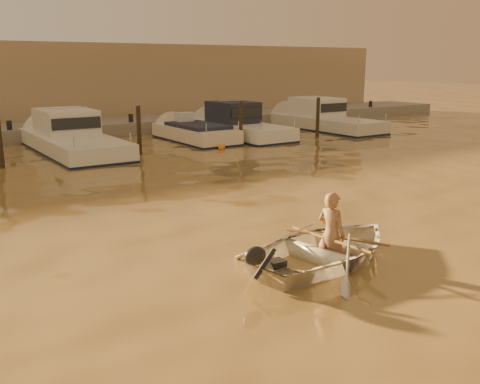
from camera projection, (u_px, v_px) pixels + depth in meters
ground_plane at (419, 247)px, 10.99m from camera, size 160.00×160.00×0.00m
dinghy at (328, 248)px, 10.14m from camera, size 4.06×3.24×0.75m
person at (331, 234)px, 10.14m from camera, size 0.50×0.66×1.63m
outboard_motor at (275, 268)px, 9.10m from camera, size 0.96×0.56×0.70m
oar_port at (336, 237)px, 10.27m from camera, size 0.88×1.96×0.13m
oar_starboard at (329, 239)px, 10.13m from camera, size 0.10×2.10×0.13m
moored_boat_2 at (72, 137)px, 22.55m from camera, size 2.64×8.72×1.75m
moored_boat_3 at (195, 136)px, 25.83m from camera, size 2.11×6.07×0.95m
moored_boat_4 at (240, 125)px, 27.14m from camera, size 2.41×7.37×1.75m
moored_boat_5 at (325, 118)px, 30.27m from camera, size 2.47×8.22×1.75m
piling_1 at (0, 143)px, 18.97m from camera, size 0.18×0.18×2.20m
piling_2 at (139, 133)px, 21.83m from camera, size 0.18×0.18×2.20m
piling_3 at (241, 125)px, 24.53m from camera, size 0.18×0.18×2.20m
piling_4 at (318, 119)px, 27.06m from camera, size 0.18×0.18×2.20m
fender_c at (118, 158)px, 20.69m from camera, size 0.30×0.30×0.30m
fender_d at (222, 147)px, 23.35m from camera, size 0.30×0.30×0.30m
fender_e at (285, 139)px, 25.80m from camera, size 0.30×0.30×0.30m
quay at (85, 131)px, 28.34m from camera, size 52.00×4.00×1.00m
waterfront_building at (53, 85)px, 32.26m from camera, size 46.00×7.00×4.80m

